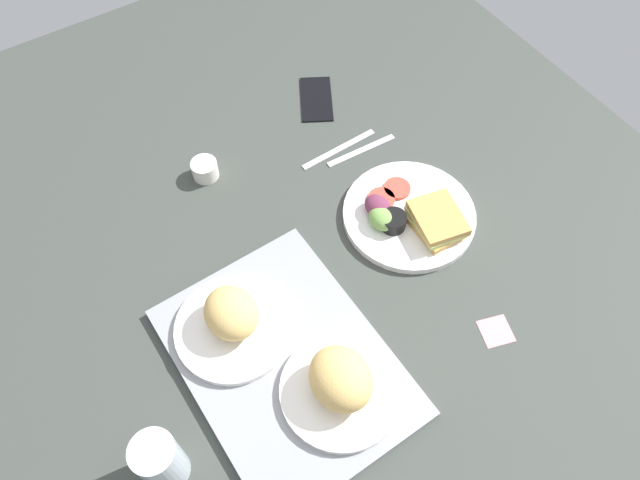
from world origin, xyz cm
name	(u,v)px	position (x,y,z in cm)	size (l,w,h in cm)	color
ground_plane	(338,255)	(0.00, 0.00, -1.50)	(190.00, 150.00, 3.00)	#383D38
serving_tray	(286,362)	(-14.58, 20.79, 0.80)	(45.00, 33.00, 1.60)	gray
bread_plate_near	(341,383)	(-24.33, 15.75, 5.19)	(21.00, 21.00, 9.45)	white
bread_plate_far	(232,320)	(-4.17, 25.46, 4.66)	(21.15, 21.15, 8.74)	white
plate_with_salad	(410,215)	(-1.65, -16.37, 1.76)	(27.19, 27.19, 5.40)	white
drinking_glass	(160,461)	(-19.93, 46.15, 6.30)	(7.11, 7.11, 12.60)	silver
espresso_cup	(205,169)	(31.42, 13.36, 2.00)	(5.60, 5.60, 4.00)	silver
fork	(361,150)	(19.02, -18.79, 0.25)	(17.00, 1.40, 0.50)	#B7B7BC
knife	(339,149)	(22.02, -14.79, 0.25)	(19.00, 1.40, 0.50)	#B7B7BC
cell_phone	(316,98)	(37.80, -18.93, 0.40)	(14.40, 7.20, 0.80)	black
sticky_note	(496,331)	(-30.05, -14.88, 0.06)	(5.60, 5.60, 0.12)	pink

